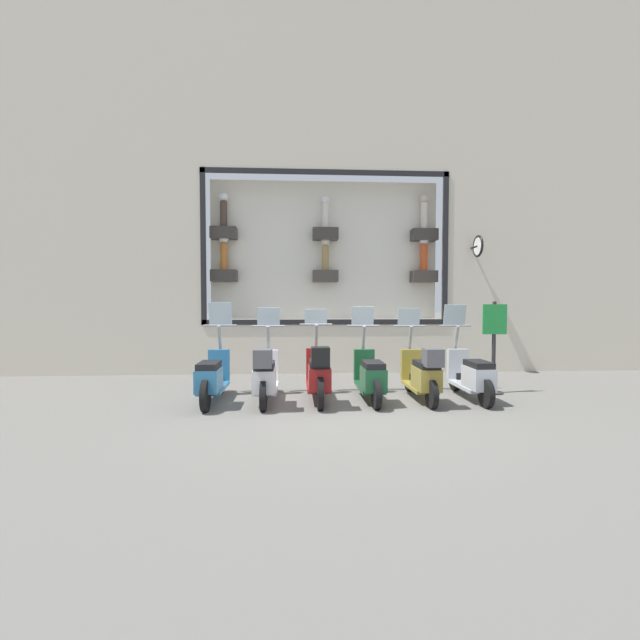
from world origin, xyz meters
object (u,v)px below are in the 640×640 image
Objects in this scene: scooter_green_2 at (370,376)px; scooter_red_3 at (318,374)px; scooter_teal_5 at (212,377)px; shop_sign_post at (494,344)px; scooter_olive_1 at (422,374)px; scooter_silver_0 at (472,376)px; scooter_white_4 at (265,376)px.

scooter_green_2 reaches higher than scooter_red_3.
shop_sign_post reaches higher than scooter_teal_5.
scooter_olive_1 is 1.06× the size of shop_sign_post.
scooter_teal_5 is (0.06, 1.76, -0.04)m from scooter_red_3.
scooter_silver_0 is 0.99× the size of scooter_red_3.
scooter_green_2 is at bearing -90.09° from scooter_teal_5.
scooter_olive_1 is 1.00× the size of scooter_white_4.
shop_sign_post reaches higher than scooter_green_2.
scooter_teal_5 reaches higher than scooter_red_3.
shop_sign_post is at bearing -69.69° from scooter_olive_1.
scooter_green_2 is (-0.00, 1.76, 0.00)m from scooter_silver_0.
scooter_silver_0 is at bearing -88.96° from scooter_white_4.
scooter_silver_0 is 1.00× the size of scooter_green_2.
scooter_white_4 is (0.00, 2.65, 0.00)m from scooter_olive_1.
scooter_white_4 is 1.00× the size of scooter_teal_5.
scooter_green_2 is 1.06× the size of shop_sign_post.
shop_sign_post reaches higher than scooter_white_4.
scooter_green_2 is 2.65m from scooter_teal_5.
scooter_teal_5 is at bearing 85.58° from scooter_white_4.
scooter_green_2 is 0.89m from scooter_red_3.
scooter_silver_0 is 4.41m from scooter_teal_5.
scooter_red_3 is (0.01, 1.76, 0.02)m from scooter_olive_1.
shop_sign_post reaches higher than scooter_olive_1.
scooter_silver_0 is 1.06× the size of shop_sign_post.
scooter_silver_0 is 2.65m from scooter_red_3.
scooter_olive_1 is at bearing -90.33° from scooter_red_3.
scooter_teal_5 is 1.06× the size of shop_sign_post.
scooter_olive_1 is 1.76m from scooter_red_3.
scooter_white_4 is at bearing 90.49° from scooter_red_3.
scooter_olive_1 is 1.00× the size of scooter_green_2.
scooter_silver_0 is 3.53m from scooter_white_4.
scooter_silver_0 is 1.76m from scooter_green_2.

